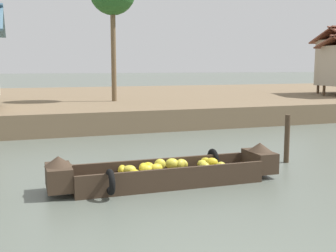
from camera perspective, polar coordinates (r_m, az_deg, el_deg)
ground_plane at (r=13.37m, az=-10.71°, el=-3.24°), size 300.00×300.00×0.00m
riverbank_strip at (r=25.78m, az=-14.99°, el=2.99°), size 160.00×20.00×0.88m
banana_boat at (r=9.38m, az=-0.04°, el=-6.17°), size 5.20×1.73×0.79m
mooring_post at (r=11.83m, az=15.71°, el=-1.67°), size 0.14×0.14×1.30m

